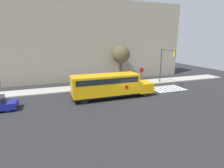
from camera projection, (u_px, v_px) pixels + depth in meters
ground_plane at (127, 98)px, 21.74m from camera, size 60.00×60.00×0.00m
sidewalk_strip at (110, 85)px, 27.67m from camera, size 44.00×3.00×0.15m
building_backdrop at (98, 41)px, 31.97m from camera, size 32.00×4.00×13.75m
crosswalk_stripes at (168, 89)px, 26.03m from camera, size 4.70×3.20×0.01m
school_bus at (109, 85)px, 21.34m from camera, size 10.20×2.57×2.97m
stop_sign at (142, 73)px, 28.18m from camera, size 0.78×0.10×2.74m
traffic_light at (165, 61)px, 27.57m from camera, size 0.28×3.43×5.81m
tree_near_sidewalk at (121, 55)px, 30.32m from camera, size 3.11×3.11×6.19m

